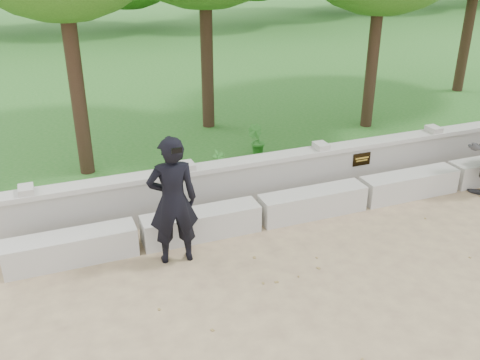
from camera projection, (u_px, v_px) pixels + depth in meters
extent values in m
plane|color=tan|center=(432.00, 259.00, 7.98)|extent=(80.00, 80.00, 0.00)
cube|color=#1B5B17|center=(180.00, 61.00, 19.77)|extent=(40.00, 22.00, 0.25)
cube|color=#ACA9A2|center=(72.00, 248.00, 7.84)|extent=(1.90, 0.45, 0.45)
cube|color=#ACA9A2|center=(201.00, 224.00, 8.50)|extent=(1.90, 0.45, 0.45)
cube|color=#ACA9A2|center=(313.00, 203.00, 9.16)|extent=(1.90, 0.45, 0.45)
cube|color=#ACA9A2|center=(409.00, 185.00, 9.82)|extent=(1.90, 0.45, 0.45)
cube|color=#A19F98|center=(343.00, 169.00, 10.01)|extent=(12.50, 0.25, 0.82)
cube|color=#ACA9A2|center=(345.00, 147.00, 9.82)|extent=(12.50, 0.35, 0.08)
cube|color=black|center=(362.00, 159.00, 9.90)|extent=(0.36, 0.02, 0.24)
imported|color=black|center=(173.00, 201.00, 7.58)|extent=(0.76, 0.54, 1.95)
cube|color=black|center=(177.00, 151.00, 6.86)|extent=(0.14, 0.04, 0.07)
cylinder|color=#382619|center=(74.00, 68.00, 9.45)|extent=(0.27, 0.27, 4.02)
cylinder|color=#382619|center=(206.00, 37.00, 11.88)|extent=(0.28, 0.28, 4.17)
cylinder|color=#382619|center=(374.00, 43.00, 11.96)|extent=(0.26, 0.26, 3.90)
cylinder|color=#382619|center=(470.00, 15.00, 14.75)|extent=(0.29, 0.29, 4.27)
imported|color=#2F7427|center=(219.00, 165.00, 9.81)|extent=(0.38, 0.36, 0.61)
imported|color=#2F7427|center=(256.00, 140.00, 10.95)|extent=(0.45, 0.45, 0.64)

